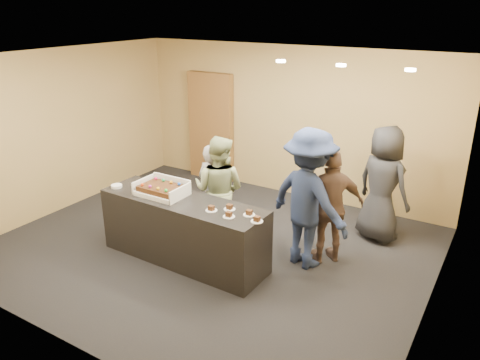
{
  "coord_description": "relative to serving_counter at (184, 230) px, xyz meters",
  "views": [
    {
      "loc": [
        3.53,
        -4.98,
        3.37
      ],
      "look_at": [
        0.5,
        0.0,
        1.15
      ],
      "focal_mm": 35.0,
      "sensor_mm": 36.0,
      "label": 1
    }
  ],
  "objects": [
    {
      "name": "room",
      "position": [
        0.12,
        0.48,
        0.9
      ],
      "size": [
        6.04,
        6.0,
        2.7
      ],
      "color": "black",
      "rests_on": "ground"
    },
    {
      "name": "serving_counter",
      "position": [
        0.0,
        0.0,
        0.0
      ],
      "size": [
        2.42,
        0.76,
        0.9
      ],
      "primitive_type": "cube",
      "rotation": [
        0.0,
        0.0,
        -0.02
      ],
      "color": "black",
      "rests_on": "floor"
    },
    {
      "name": "storage_cabinet",
      "position": [
        -1.53,
        2.89,
        0.61
      ],
      "size": [
        0.97,
        0.15,
        2.13
      ],
      "primitive_type": "cube",
      "color": "brown",
      "rests_on": "floor"
    },
    {
      "name": "cake_box",
      "position": [
        -0.35,
        0.02,
        0.5
      ],
      "size": [
        0.67,
        0.46,
        0.2
      ],
      "color": "white",
      "rests_on": "serving_counter"
    },
    {
      "name": "sheet_cake",
      "position": [
        -0.35,
        0.0,
        0.55
      ],
      "size": [
        0.57,
        0.4,
        0.11
      ],
      "color": "#351A0C",
      "rests_on": "cake_box"
    },
    {
      "name": "plate_stack",
      "position": [
        -1.08,
        -0.13,
        0.47
      ],
      "size": [
        0.16,
        0.16,
        0.04
      ],
      "primitive_type": "cylinder",
      "color": "white",
      "rests_on": "serving_counter"
    },
    {
      "name": "slice_a",
      "position": [
        0.53,
        -0.08,
        0.47
      ],
      "size": [
        0.15,
        0.15,
        0.07
      ],
      "color": "white",
      "rests_on": "serving_counter"
    },
    {
      "name": "slice_b",
      "position": [
        0.71,
        0.07,
        0.47
      ],
      "size": [
        0.15,
        0.15,
        0.07
      ],
      "color": "white",
      "rests_on": "serving_counter"
    },
    {
      "name": "slice_c",
      "position": [
        0.82,
        -0.12,
        0.47
      ],
      "size": [
        0.15,
        0.15,
        0.07
      ],
      "color": "white",
      "rests_on": "serving_counter"
    },
    {
      "name": "slice_d",
      "position": [
        1.0,
        0.05,
        0.47
      ],
      "size": [
        0.15,
        0.15,
        0.07
      ],
      "color": "white",
      "rests_on": "serving_counter"
    },
    {
      "name": "slice_e",
      "position": [
        1.18,
        -0.06,
        0.47
      ],
      "size": [
        0.15,
        0.15,
        0.07
      ],
      "color": "white",
      "rests_on": "serving_counter"
    },
    {
      "name": "person_server_grey",
      "position": [
        -0.0,
        0.75,
        0.3
      ],
      "size": [
        0.57,
        0.4,
        1.49
      ],
      "primitive_type": "imported",
      "rotation": [
        0.0,
        0.0,
        3.06
      ],
      "color": "gray",
      "rests_on": "floor"
    },
    {
      "name": "person_sage_man",
      "position": [
        0.11,
        0.72,
        0.36
      ],
      "size": [
        0.87,
        0.73,
        1.63
      ],
      "primitive_type": "imported",
      "rotation": [
        0.0,
        0.0,
        3.29
      ],
      "color": "#98A474",
      "rests_on": "floor"
    },
    {
      "name": "person_navy_man",
      "position": [
        1.48,
        0.79,
        0.5
      ],
      "size": [
        1.39,
        1.06,
        1.91
      ],
      "primitive_type": "imported",
      "rotation": [
        0.0,
        0.0,
        2.82
      ],
      "color": "#1B2646",
      "rests_on": "floor"
    },
    {
      "name": "person_brown_extra",
      "position": [
        1.7,
        1.02,
        0.36
      ],
      "size": [
        0.95,
        0.94,
        1.61
      ],
      "primitive_type": "imported",
      "rotation": [
        0.0,
        0.0,
        3.91
      ],
      "color": "brown",
      "rests_on": "floor"
    },
    {
      "name": "person_dark_suit",
      "position": [
        2.11,
        2.04,
        0.43
      ],
      "size": [
        1.01,
        0.85,
        1.75
      ],
      "primitive_type": "imported",
      "rotation": [
        0.0,
        0.0,
        2.74
      ],
      "color": "#232327",
      "rests_on": "floor"
    },
    {
      "name": "ceiling_spotlights",
      "position": [
        1.72,
        0.98,
        2.22
      ],
      "size": [
        1.72,
        0.12,
        0.03
      ],
      "color": "#FFEAC6",
      "rests_on": "ceiling"
    }
  ]
}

